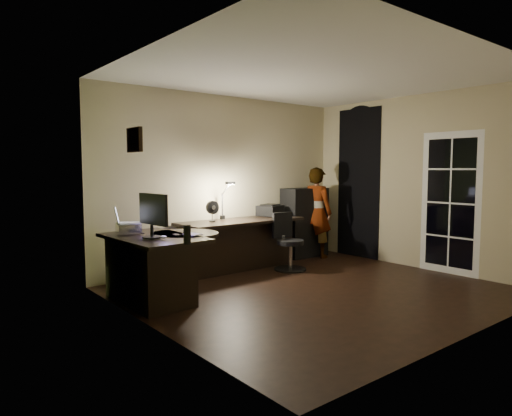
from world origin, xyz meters
TOP-DOWN VIEW (x-y plane):
  - floor at (0.00, 0.00)m, footprint 4.50×4.00m
  - ceiling at (0.00, 0.00)m, footprint 4.50×4.00m
  - wall_back at (0.00, 2.00)m, footprint 4.50×0.01m
  - wall_front at (0.00, -2.00)m, footprint 4.50×0.01m
  - wall_left at (-2.25, 0.00)m, footprint 0.01×4.00m
  - wall_right at (2.25, 0.00)m, footprint 0.01×4.00m
  - green_wall_overlay at (-2.24, 0.00)m, footprint 0.00×4.00m
  - arched_doorway at (2.24, 1.15)m, footprint 0.01×0.90m
  - french_door at (2.24, -0.55)m, footprint 0.02×0.92m
  - framed_picture at (-2.22, 0.45)m, footprint 0.04×0.30m
  - desk_left at (-1.83, 0.87)m, footprint 0.88×1.38m
  - desk_right at (0.02, 1.63)m, footprint 2.06×0.76m
  - cabinet at (1.52, 1.76)m, footprint 0.82×0.42m
  - laptop_stand at (-2.00, 1.17)m, footprint 0.31×0.27m
  - laptop at (-2.00, 1.17)m, footprint 0.39×0.38m
  - monitor at (-1.94, 0.67)m, footprint 0.15×0.55m
  - mouse at (-1.87, 0.53)m, footprint 0.09×0.11m
  - phone at (-1.62, 0.69)m, footprint 0.08×0.13m
  - pen at (-1.92, 1.06)m, footprint 0.10×0.11m
  - speaker at (-1.85, 0.06)m, footprint 0.10×0.10m
  - notepad at (-1.46, 0.60)m, footprint 0.18×0.22m
  - desk_fan at (-0.47, 1.69)m, footprint 0.20×0.11m
  - headphones at (0.78, 1.92)m, footprint 0.22×0.14m
  - printer at (0.76, 1.80)m, footprint 0.50×0.45m
  - desk_lamp at (-0.19, 1.83)m, footprint 0.16×0.29m
  - office_chair at (0.55, 1.08)m, footprint 0.52×0.52m
  - person at (1.64, 1.57)m, footprint 0.47×0.62m

SIDE VIEW (x-z plane):
  - floor at x=0.00m, z-range -0.01..0.00m
  - desk_right at x=0.02m, z-range 0.00..0.77m
  - desk_left at x=-1.83m, z-range 0.00..0.78m
  - office_chair at x=0.55m, z-range 0.00..0.88m
  - cabinet at x=1.52m, z-range 0.00..1.21m
  - person at x=1.64m, z-range 0.00..1.58m
  - phone at x=-1.62m, z-range 0.79..0.80m
  - notepad at x=-1.46m, z-range 0.79..0.80m
  - pen at x=-1.92m, z-range 0.79..0.80m
  - mouse at x=-1.87m, z-range 0.79..0.82m
  - headphones at x=0.78m, z-range 0.78..0.87m
  - laptop_stand at x=-2.00m, z-range 0.79..0.90m
  - printer at x=0.76m, z-range 0.78..0.96m
  - speaker at x=-1.85m, z-range 0.79..0.99m
  - desk_fan at x=-0.47m, z-range 0.78..1.08m
  - monitor at x=-1.94m, z-range 0.79..1.15m
  - laptop at x=-2.00m, z-range 0.91..1.12m
  - french_door at x=2.24m, z-range 0.00..2.10m
  - desk_lamp at x=-0.19m, z-range 0.78..1.39m
  - arched_doorway at x=2.24m, z-range 0.00..2.60m
  - wall_back at x=0.00m, z-range 0.00..2.70m
  - wall_front at x=0.00m, z-range 0.00..2.70m
  - wall_left at x=-2.25m, z-range 0.00..2.70m
  - wall_right at x=2.25m, z-range 0.00..2.70m
  - green_wall_overlay at x=-2.24m, z-range 0.00..2.70m
  - framed_picture at x=-2.22m, z-range 1.73..1.98m
  - ceiling at x=0.00m, z-range 2.70..2.71m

